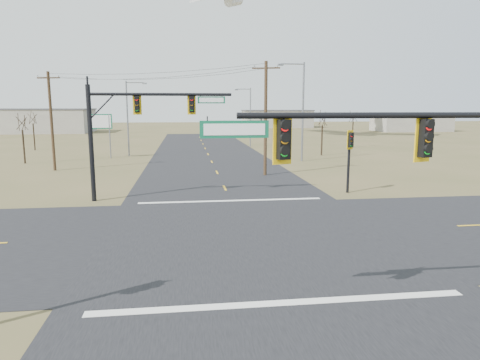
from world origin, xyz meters
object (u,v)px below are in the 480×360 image
object	(u,v)px
bare_tree_a	(22,122)
bare_tree_d	(353,116)
mast_arm_near	(426,157)
utility_pole_far	(51,120)
utility_pole_near	(266,117)
streetlight_b	(249,114)
highway_sign	(100,127)
pedestal_signal_ne	(350,147)
streetlight_c	(129,114)
mast_arm_far	(136,118)
bare_tree_c	(323,118)
streetlight_a	(301,106)
bare_tree_b	(32,117)

from	to	relation	value
bare_tree_a	bare_tree_d	bearing A→B (deg)	17.71
mast_arm_near	utility_pole_far	size ratio (longest dim) A/B	1.10
utility_pole_near	streetlight_b	distance (m)	28.77
utility_pole_near	highway_sign	world-z (taller)	utility_pole_near
pedestal_signal_ne	streetlight_c	distance (m)	32.13
mast_arm_far	bare_tree_c	bearing A→B (deg)	42.02
utility_pole_far	streetlight_c	distance (m)	13.23
mast_arm_near	bare_tree_c	distance (m)	43.05
highway_sign	streetlight_c	bearing A→B (deg)	33.09
pedestal_signal_ne	utility_pole_far	size ratio (longest dim) A/B	0.48
bare_tree_d	pedestal_signal_ne	bearing A→B (deg)	-112.20
utility_pole_near	highway_sign	xyz separation A→B (m)	(-17.17, 15.41, -1.40)
mast_arm_far	bare_tree_a	bearing A→B (deg)	117.01
utility_pole_near	streetlight_b	xyz separation A→B (m)	(2.79, 28.63, -0.13)
pedestal_signal_ne	bare_tree_a	size ratio (longest dim) A/B	0.79
utility_pole_far	highway_sign	distance (m)	10.21
utility_pole_far	bare_tree_a	world-z (taller)	utility_pole_far
bare_tree_d	streetlight_b	bearing A→B (deg)	167.24
streetlight_a	utility_pole_near	bearing A→B (deg)	-133.02
highway_sign	bare_tree_c	xyz separation A→B (m)	(27.34, -0.28, 0.95)
mast_arm_far	utility_pole_near	distance (m)	13.74
utility_pole_near	bare_tree_b	bearing A→B (deg)	136.84
mast_arm_near	utility_pole_far	bearing A→B (deg)	105.54
utility_pole_near	utility_pole_far	xyz separation A→B (m)	(-19.81, 5.61, -0.30)
streetlight_c	highway_sign	bearing A→B (deg)	-127.07
mast_arm_far	streetlight_a	world-z (taller)	streetlight_a
highway_sign	streetlight_a	xyz separation A→B (m)	(23.02, -5.69, 2.37)
mast_arm_far	highway_sign	xyz separation A→B (m)	(-6.90, 24.54, -1.60)
utility_pole_near	mast_arm_near	bearing A→B (deg)	-90.96
streetlight_b	streetlight_a	bearing A→B (deg)	-99.96
mast_arm_near	utility_pole_near	xyz separation A→B (m)	(0.45, 26.59, 0.47)
pedestal_signal_ne	bare_tree_a	bearing A→B (deg)	121.60
streetlight_a	streetlight_b	size ratio (longest dim) A/B	1.22
streetlight_c	bare_tree_d	xyz separation A→B (m)	(32.27, 7.63, -0.47)
mast_arm_near	bare_tree_a	distance (m)	45.05
streetlight_c	mast_arm_near	bearing A→B (deg)	-53.40
mast_arm_far	streetlight_b	distance (m)	39.95
mast_arm_near	streetlight_c	bearing A→B (deg)	91.62
utility_pole_near	streetlight_a	distance (m)	11.39
pedestal_signal_ne	utility_pole_near	distance (m)	9.99
streetlight_c	bare_tree_c	xyz separation A→B (m)	(24.18, -2.37, -0.46)
highway_sign	utility_pole_far	bearing A→B (deg)	-105.41
highway_sign	streetlight_c	size ratio (longest dim) A/B	0.57
utility_pole_near	bare_tree_c	bearing A→B (deg)	56.08
mast_arm_near	highway_sign	distance (m)	45.21
pedestal_signal_ne	streetlight_b	world-z (taller)	streetlight_b
bare_tree_b	mast_arm_far	bearing A→B (deg)	-63.00
utility_pole_far	streetlight_a	world-z (taller)	streetlight_a
utility_pole_far	bare_tree_b	world-z (taller)	utility_pole_far
highway_sign	streetlight_c	distance (m)	4.04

